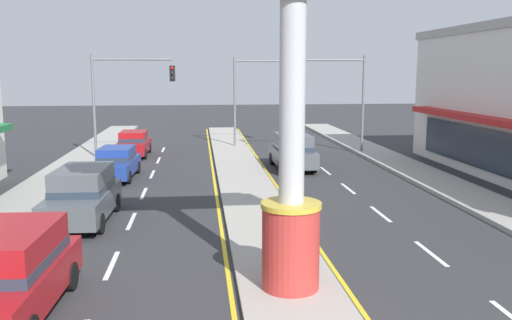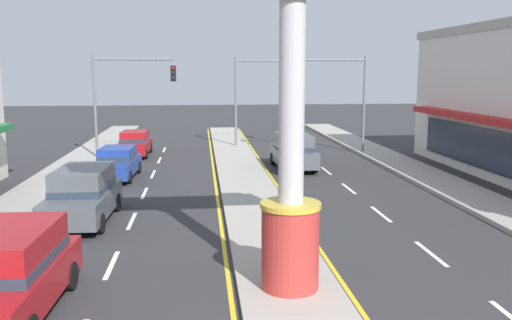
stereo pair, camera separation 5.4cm
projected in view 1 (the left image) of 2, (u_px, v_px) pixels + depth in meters
median_strip at (248, 189)px, 23.80m from camera, size 2.47×52.00×0.14m
sidewalk_left at (20, 205)px, 20.90m from camera, size 2.43×60.00×0.18m
sidewalk_right at (465, 194)px, 22.78m from camera, size 2.43×60.00×0.18m
lane_markings at (251, 198)px, 22.48m from camera, size 9.21×52.00×0.01m
district_sign at (292, 115)px, 12.18m from camera, size 7.77×1.43×8.28m
traffic_light_left_side at (124, 88)px, 31.63m from camera, size 4.86×0.46×6.20m
traffic_light_right_side at (336, 87)px, 33.66m from camera, size 4.86×0.46×6.20m
traffic_light_median_far at (257, 86)px, 36.84m from camera, size 4.20×0.46×6.20m
suv_near_right_lane at (83, 194)px, 18.80m from camera, size 2.09×4.66×1.90m
sedan_far_right_lane at (116, 163)px, 26.50m from camera, size 2.00×4.38×1.53m
suv_near_left_lane at (9, 272)px, 11.50m from camera, size 2.12×4.68×1.90m
sedan_mid_left_lane at (134, 143)px, 33.59m from camera, size 1.89×4.33×1.53m
suv_far_left_oncoming at (292, 151)px, 29.03m from camera, size 2.05×4.64×1.90m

